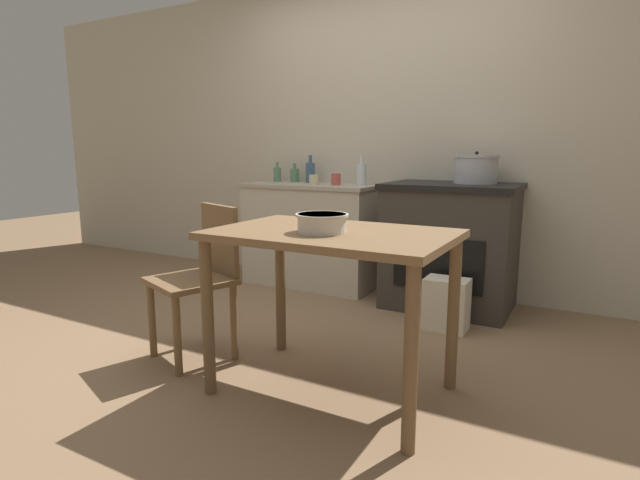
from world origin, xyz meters
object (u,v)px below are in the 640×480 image
object	(u,v)px
bottle_center_left	(310,172)
bottle_left	(295,175)
cup_center	(336,179)
work_table	(332,256)
cup_center_right	(314,180)
flour_sack	(446,304)
bottle_mid_left	(277,174)
mixing_bowl_large	(322,222)
stock_pot	(476,169)
chair	(202,275)
bottle_far_left	(362,174)
stove	(450,246)

from	to	relation	value
bottle_center_left	bottle_left	bearing A→B (deg)	172.17
bottle_center_left	cup_center	size ratio (longest dim) A/B	2.54
work_table	cup_center_right	xyz separation A→B (m)	(-0.99, 1.55, 0.24)
work_table	cup_center	size ratio (longest dim) A/B	11.59
flour_sack	bottle_mid_left	world-z (taller)	bottle_mid_left
mixing_bowl_large	bottle_center_left	size ratio (longest dim) A/B	1.00
cup_center	cup_center_right	bearing A→B (deg)	-163.20
bottle_left	cup_center	bearing A→B (deg)	-19.07
stock_pot	bottle_left	xyz separation A→B (m)	(-1.59, 0.14, -0.08)
stock_pot	bottle_left	distance (m)	1.60
stock_pot	bottle_center_left	bearing A→B (deg)	175.50
cup_center_right	chair	bearing A→B (deg)	-84.15
bottle_mid_left	bottle_center_left	size ratio (longest dim) A/B	0.73
flour_sack	stock_pot	size ratio (longest dim) A/B	1.08
flour_sack	bottle_far_left	bearing A→B (deg)	145.08
cup_center	cup_center_right	distance (m)	0.18
stove	cup_center_right	distance (m)	1.21
work_table	cup_center_right	bearing A→B (deg)	122.41
cup_center	stock_pot	bearing A→B (deg)	1.97
stock_pot	chair	bearing A→B (deg)	-124.50
flour_sack	bottle_mid_left	distance (m)	2.01
flour_sack	bottle_left	size ratio (longest dim) A/B	2.08
stove	bottle_left	size ratio (longest dim) A/B	5.69
work_table	bottle_far_left	distance (m)	1.86
stove	bottle_far_left	size ratio (longest dim) A/B	3.91
work_table	stock_pot	xyz separation A→B (m)	(0.28, 1.64, 0.35)
stock_pot	cup_center	size ratio (longest dim) A/B	3.32
stove	cup_center_right	size ratio (longest dim) A/B	11.33
stove	flour_sack	size ratio (longest dim) A/B	2.74
flour_sack	cup_center	world-z (taller)	cup_center
stove	work_table	size ratio (longest dim) A/B	0.85
stock_pot	mixing_bowl_large	world-z (taller)	stock_pot
bottle_left	cup_center_right	distance (m)	0.40
stove	bottle_far_left	bearing A→B (deg)	169.88
mixing_bowl_large	bottle_left	distance (m)	2.25
stove	work_table	distance (m)	1.60
bottle_far_left	bottle_center_left	world-z (taller)	bottle_center_left
cup_center_right	bottle_mid_left	bearing A→B (deg)	157.45
stove	bottle_left	distance (m)	1.54
flour_sack	cup_center	xyz separation A→B (m)	(-1.07, 0.51, 0.74)
stove	bottle_far_left	distance (m)	0.93
mixing_bowl_large	bottle_center_left	bearing A→B (deg)	121.66
work_table	bottle_center_left	bearing A→B (deg)	122.99
bottle_mid_left	flour_sack	bearing A→B (deg)	-20.84
bottle_center_left	chair	bearing A→B (deg)	-79.84
flour_sack	mixing_bowl_large	world-z (taller)	mixing_bowl_large
flour_sack	bottle_left	xyz separation A→B (m)	(-1.57, 0.68, 0.76)
stove	bottle_left	bearing A→B (deg)	172.36
work_table	mixing_bowl_large	world-z (taller)	mixing_bowl_large
bottle_left	bottle_far_left	bearing A→B (deg)	-4.74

